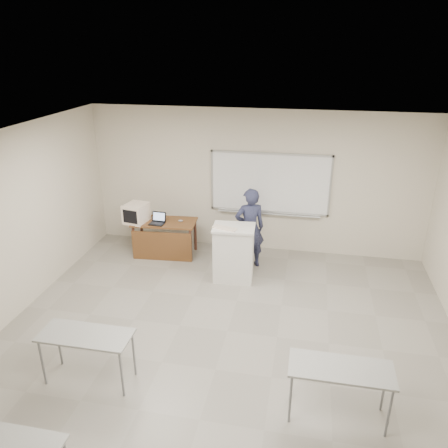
% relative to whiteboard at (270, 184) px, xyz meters
% --- Properties ---
extents(floor, '(7.00, 8.00, 0.01)m').
position_rel_whiteboard_xyz_m(floor, '(-0.30, -3.97, -1.49)').
color(floor, gray).
rests_on(floor, ground).
extents(whiteboard, '(2.48, 0.10, 1.31)m').
position_rel_whiteboard_xyz_m(whiteboard, '(0.00, 0.00, 0.00)').
color(whiteboard, white).
rests_on(whiteboard, floor).
extents(student_desks, '(4.40, 2.20, 0.73)m').
position_rel_whiteboard_xyz_m(student_desks, '(-0.30, -5.32, -0.81)').
color(student_desks, '#999994').
rests_on(student_desks, floor).
extents(instructor_desk, '(1.31, 0.65, 0.75)m').
position_rel_whiteboard_xyz_m(instructor_desk, '(-2.10, -0.78, -0.96)').
color(instructor_desk, brown).
rests_on(instructor_desk, floor).
extents(podium, '(0.76, 0.56, 1.08)m').
position_rel_whiteboard_xyz_m(podium, '(-0.50, -1.43, -0.94)').
color(podium, white).
rests_on(podium, floor).
extents(crt_monitor, '(0.42, 0.47, 0.40)m').
position_rel_whiteboard_xyz_m(crt_monitor, '(-2.65, -0.79, -0.54)').
color(crt_monitor, beige).
rests_on(crt_monitor, instructor_desk).
extents(laptop, '(0.30, 0.27, 0.22)m').
position_rel_whiteboard_xyz_m(laptop, '(-2.20, -0.80, -0.68)').
color(laptop, black).
rests_on(laptop, instructor_desk).
extents(mouse, '(0.11, 0.08, 0.04)m').
position_rel_whiteboard_xyz_m(mouse, '(-1.76, -0.62, -0.71)').
color(mouse, gray).
rests_on(mouse, instructor_desk).
extents(keyboard, '(0.47, 0.26, 0.02)m').
position_rel_whiteboard_xyz_m(keyboard, '(-0.65, -1.55, -0.39)').
color(keyboard, beige).
rests_on(keyboard, podium).
extents(presenter, '(0.70, 0.59, 1.64)m').
position_rel_whiteboard_xyz_m(presenter, '(-0.29, -0.85, -0.66)').
color(presenter, black).
rests_on(presenter, floor).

